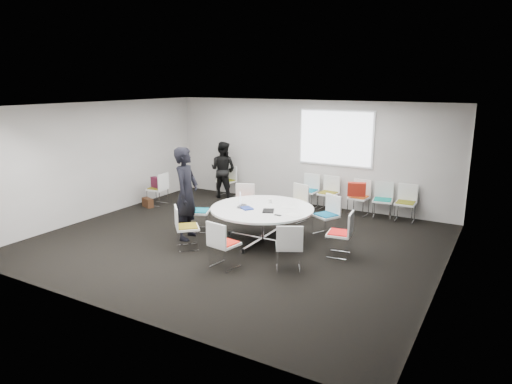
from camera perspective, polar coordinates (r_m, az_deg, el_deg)
The scene contains 31 objects.
room_shell at distance 9.23m, azimuth -1.80°, elevation 1.98°, with size 8.08×7.08×2.88m.
conference_table at distance 9.48m, azimuth 0.76°, elevation -3.13°, with size 2.14×2.14×0.73m.
projection_screen at distance 11.95m, azimuth 9.90°, elevation 6.64°, with size 1.90×0.03×1.35m, color white.
chair_ring_a at distance 8.92m, azimuth 10.41°, elevation -6.19°, with size 0.51×0.52×0.88m.
chair_ring_b at distance 10.03m, azimuth 8.75°, elevation -3.86°, with size 0.61×0.61×0.88m.
chair_ring_c at distance 10.96m, azimuth 4.94°, elevation -2.24°, with size 0.57×0.56×0.88m.
chair_ring_d at distance 10.92m, azimuth -1.53°, elevation -2.25°, with size 0.59×0.58×0.88m.
chair_ring_e at distance 10.30m, azimuth -7.18°, elevation -3.35°, with size 0.60×0.60×0.88m.
chair_ring_f at distance 9.24m, azimuth -8.63°, elevation -5.39°, with size 0.64×0.64×0.88m.
chair_ring_g at distance 8.26m, azimuth -4.01°, elevation -7.61°, with size 0.52×0.51×0.88m.
chair_ring_h at distance 8.15m, azimuth 4.13°, elevation -7.91°, with size 0.62×0.61×0.88m.
chair_back_a at distance 12.18m, azimuth 6.56°, elevation -0.66°, with size 0.48×0.47×0.88m.
chair_back_b at distance 11.98m, azimuth 8.99°, elevation -0.98°, with size 0.49×0.48×0.88m.
chair_back_c at distance 11.72m, azimuth 12.70°, elevation -1.48°, with size 0.49×0.48×0.88m.
chair_back_d at distance 11.58m, azimuth 15.49°, elevation -1.83°, with size 0.53×0.52×0.88m.
chair_back_e at distance 11.47m, azimuth 18.12°, elevation -2.17°, with size 0.47×0.46×0.88m.
chair_spare_left at distance 12.62m, azimuth -12.15°, elevation -0.37°, with size 0.49×0.50×0.88m.
chair_person_back at distance 13.32m, azimuth -3.70°, elevation 0.65°, with size 0.53×0.52×0.88m.
person_main at distance 9.67m, azimuth -8.69°, elevation -0.18°, with size 0.72×0.47×1.96m, color black.
person_back at distance 13.08m, azimuth -4.14°, elevation 2.79°, with size 0.79×0.61×1.62m, color black.
laptop at distance 9.47m, azimuth -1.55°, elevation -1.80°, with size 0.31×0.20×0.02m, color #333338.
laptop_lid at distance 9.65m, azimuth -1.97°, elevation -0.79°, with size 0.30×0.02×0.22m, color silver.
notebook_black at distance 9.16m, azimuth 1.54°, elevation -2.36°, with size 0.22×0.30×0.02m, color black.
tablet_folio at distance 9.33m, azimuth -1.16°, elevation -2.03°, with size 0.26×0.20×0.03m, color navy.
papers_right at distance 9.48m, azimuth 4.04°, elevation -1.88°, with size 0.30×0.21×0.00m, color silver.
papers_front at distance 8.93m, azimuth 4.73°, elevation -2.88°, with size 0.30×0.21×0.00m, color silver.
cup at distance 9.77m, azimuth 1.78°, elevation -1.13°, with size 0.08×0.08×0.09m, color white.
phone at distance 8.90m, azimuth 2.73°, elevation -2.90°, with size 0.14×0.07×0.01m, color black.
maroon_bag at distance 12.55m, azimuth -12.29°, elevation 1.16°, with size 0.40×0.14×0.28m, color #4A1327.
brown_bag at distance 12.51m, azimuth -13.39°, elevation -1.30°, with size 0.36×0.16×0.24m, color #3B2112.
red_jacket at distance 11.41m, azimuth 12.47°, elevation 0.32°, with size 0.44×0.10×0.35m, color #B02415.
Camera 1 is at (4.83, -7.70, 3.27)m, focal length 32.00 mm.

